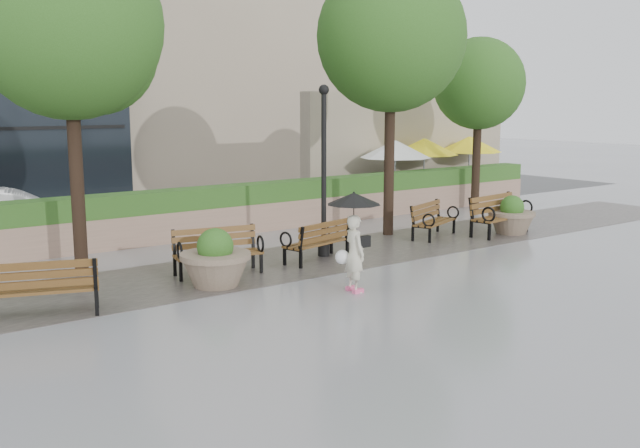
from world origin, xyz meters
TOP-DOWN VIEW (x-y plane):
  - ground at (0.00, 0.00)m, footprint 100.00×100.00m
  - cobble_strip at (0.00, 3.00)m, footprint 28.00×3.20m
  - hedge_wall at (0.00, 7.00)m, footprint 24.00×0.80m
  - cafe_wall at (9.50, 10.00)m, footprint 10.00×0.60m
  - cafe_hedge at (9.00, 7.80)m, footprint 8.00×0.50m
  - asphalt_street at (0.00, 11.00)m, footprint 40.00×7.00m
  - bench_0 at (-6.69, 2.01)m, footprint 2.00×1.33m
  - bench_1 at (-2.83, 2.87)m, footprint 1.94×1.08m
  - bench_2 at (-0.36, 2.69)m, footprint 1.84×1.06m
  - bench_3 at (3.93, 3.18)m, footprint 1.85×1.26m
  - bench_4 at (5.68, 2.38)m, footprint 2.11×1.06m
  - planter_left at (-3.34, 2.04)m, footprint 1.40×1.40m
  - planter_right at (6.07, 2.28)m, footprint 1.28×1.28m
  - lamppost at (0.08, 3.03)m, footprint 0.28×0.28m
  - tree_0 at (-5.02, 4.64)m, footprint 3.84×3.81m
  - tree_1 at (3.34, 4.27)m, footprint 3.98×3.97m
  - tree_2 at (8.94, 6.08)m, footprint 3.19×3.05m
  - patio_umb_white at (7.19, 8.31)m, footprint 2.50×2.50m
  - patio_umb_yellow_a at (9.03, 8.73)m, footprint 2.50×2.50m
  - patio_umb_yellow_b at (11.59, 8.81)m, footprint 2.50×2.50m
  - car_right at (-5.19, 10.49)m, footprint 4.05×2.21m
  - pedestrian at (-1.37, 0.13)m, footprint 1.04×1.04m

SIDE VIEW (x-z plane):
  - ground at x=0.00m, z-range 0.00..0.00m
  - asphalt_street at x=0.00m, z-range 0.00..0.00m
  - cobble_strip at x=0.00m, z-range 0.00..0.01m
  - bench_3 at x=3.93m, z-range -0.19..0.74m
  - bench_2 at x=-0.36m, z-range -0.19..0.74m
  - bench_1 at x=-2.83m, z-range -0.20..0.79m
  - bench_0 at x=-6.69m, z-range -0.20..0.80m
  - bench_4 at x=5.68m, z-range -0.22..0.86m
  - planter_right at x=6.07m, z-range -0.12..0.96m
  - cafe_hedge at x=9.00m, z-range 0.00..0.90m
  - planter_left at x=-3.34m, z-range -0.13..1.05m
  - car_right at x=-5.19m, z-range 0.00..1.27m
  - hedge_wall at x=0.00m, z-range -0.01..1.34m
  - pedestrian at x=-1.37m, z-range 0.21..2.12m
  - lamppost at x=0.08m, z-range -0.24..3.78m
  - patio_umb_white at x=7.19m, z-range 0.84..3.14m
  - patio_umb_yellow_a at x=9.03m, z-range 0.84..3.14m
  - patio_umb_yellow_b at x=11.59m, z-range 0.84..3.14m
  - cafe_wall at x=9.50m, z-range 0.00..4.00m
  - tree_2 at x=8.94m, z-range 1.24..7.01m
  - tree_0 at x=-5.02m, z-range 1.49..8.54m
  - tree_1 at x=3.34m, z-range 1.53..8.85m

